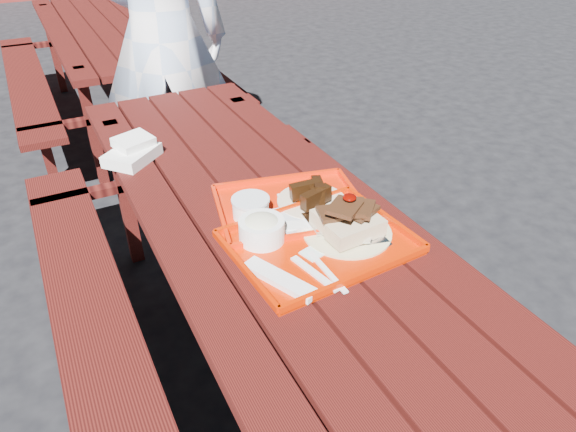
# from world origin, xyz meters

# --- Properties ---
(ground) EXTENTS (60.00, 60.00, 0.00)m
(ground) POSITION_xyz_m (0.00, 0.00, 0.00)
(ground) COLOR black
(ground) RESTS_ON ground
(picnic_table_near) EXTENTS (1.41, 2.40, 0.75)m
(picnic_table_near) POSITION_xyz_m (-0.00, 0.00, 0.56)
(picnic_table_near) COLOR #42100C
(picnic_table_near) RESTS_ON ground
(picnic_table_far) EXTENTS (1.41, 2.40, 0.75)m
(picnic_table_far) POSITION_xyz_m (-0.00, 2.80, 0.56)
(picnic_table_far) COLOR #42100C
(picnic_table_far) RESTS_ON ground
(near_tray) EXTENTS (0.52, 0.43, 0.16)m
(near_tray) POSITION_xyz_m (0.05, -0.22, 0.79)
(near_tray) COLOR #BA1E00
(near_tray) RESTS_ON picnic_table_near
(far_tray) EXTENTS (0.52, 0.45, 0.08)m
(far_tray) POSITION_xyz_m (0.06, -0.03, 0.77)
(far_tray) COLOR red
(far_tray) RESTS_ON picnic_table_near
(white_cloth) EXTENTS (0.24, 0.23, 0.08)m
(white_cloth) POSITION_xyz_m (-0.29, 0.56, 0.78)
(white_cloth) COLOR white
(white_cloth) RESTS_ON picnic_table_near
(person) EXTENTS (0.81, 0.66, 1.90)m
(person) POSITION_xyz_m (0.10, 1.48, 0.95)
(person) COLOR #B1CAEF
(person) RESTS_ON ground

